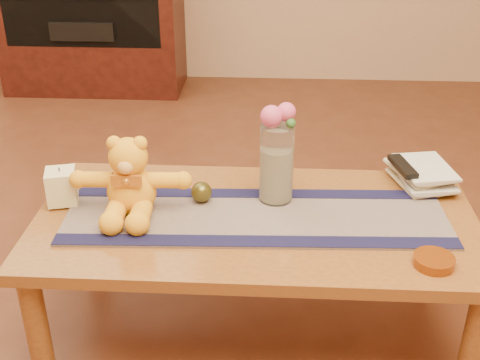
# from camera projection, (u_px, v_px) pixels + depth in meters

# --- Properties ---
(floor) EXTENTS (5.50, 5.50, 0.00)m
(floor) POSITION_uv_depth(u_px,v_px,m) (254.00, 327.00, 2.16)
(floor) COLOR #522717
(floor) RESTS_ON ground
(coffee_table_top) EXTENTS (1.40, 0.70, 0.04)m
(coffee_table_top) POSITION_uv_depth(u_px,v_px,m) (256.00, 222.00, 1.96)
(coffee_table_top) COLOR brown
(coffee_table_top) RESTS_ON floor
(table_leg_fl) EXTENTS (0.07, 0.07, 0.41)m
(table_leg_fl) POSITION_uv_depth(u_px,v_px,m) (38.00, 331.00, 1.84)
(table_leg_fl) COLOR brown
(table_leg_fl) RESTS_ON floor
(table_leg_fr) EXTENTS (0.07, 0.07, 0.41)m
(table_leg_fr) POSITION_uv_depth(u_px,v_px,m) (473.00, 348.00, 1.77)
(table_leg_fr) COLOR brown
(table_leg_fr) RESTS_ON floor
(table_leg_bl) EXTENTS (0.07, 0.07, 0.41)m
(table_leg_bl) POSITION_uv_depth(u_px,v_px,m) (90.00, 228.00, 2.35)
(table_leg_bl) COLOR brown
(table_leg_bl) RESTS_ON floor
(table_leg_br) EXTENTS (0.07, 0.07, 0.41)m
(table_leg_br) POSITION_uv_depth(u_px,v_px,m) (429.00, 238.00, 2.28)
(table_leg_br) COLOR brown
(table_leg_br) RESTS_ON floor
(persian_runner) EXTENTS (1.21, 0.40, 0.01)m
(persian_runner) POSITION_uv_depth(u_px,v_px,m) (256.00, 217.00, 1.94)
(persian_runner) COLOR #171E42
(persian_runner) RESTS_ON coffee_table_top
(runner_border_near) EXTENTS (1.20, 0.11, 0.00)m
(runner_border_near) POSITION_uv_depth(u_px,v_px,m) (256.00, 241.00, 1.81)
(runner_border_near) COLOR #121236
(runner_border_near) RESTS_ON persian_runner
(runner_border_far) EXTENTS (1.20, 0.11, 0.00)m
(runner_border_far) POSITION_uv_depth(u_px,v_px,m) (256.00, 193.00, 2.06)
(runner_border_far) COLOR #121236
(runner_border_far) RESTS_ON persian_runner
(teddy_bear) EXTENTS (0.36, 0.30, 0.24)m
(teddy_bear) POSITION_uv_depth(u_px,v_px,m) (130.00, 176.00, 1.92)
(teddy_bear) COLOR #FFAF20
(teddy_bear) RESTS_ON persian_runner
(pillar_candle) EXTENTS (0.11, 0.11, 0.11)m
(pillar_candle) POSITION_uv_depth(u_px,v_px,m) (62.00, 186.00, 1.99)
(pillar_candle) COLOR beige
(pillar_candle) RESTS_ON persian_runner
(candle_wick) EXTENTS (0.00, 0.00, 0.01)m
(candle_wick) POSITION_uv_depth(u_px,v_px,m) (59.00, 169.00, 1.96)
(candle_wick) COLOR black
(candle_wick) RESTS_ON pillar_candle
(glass_vase) EXTENTS (0.11, 0.11, 0.26)m
(glass_vase) POSITION_uv_depth(u_px,v_px,m) (277.00, 163.00, 1.97)
(glass_vase) COLOR silver
(glass_vase) RESTS_ON persian_runner
(potpourri_fill) EXTENTS (0.09, 0.09, 0.18)m
(potpourri_fill) POSITION_uv_depth(u_px,v_px,m) (276.00, 174.00, 1.99)
(potpourri_fill) COLOR beige
(potpourri_fill) RESTS_ON glass_vase
(rose_left) EXTENTS (0.07, 0.07, 0.07)m
(rose_left) POSITION_uv_depth(u_px,v_px,m) (272.00, 116.00, 1.89)
(rose_left) COLOR #D94C81
(rose_left) RESTS_ON glass_vase
(rose_right) EXTENTS (0.06, 0.06, 0.06)m
(rose_right) POSITION_uv_depth(u_px,v_px,m) (286.00, 112.00, 1.89)
(rose_right) COLOR #D94C81
(rose_right) RESTS_ON glass_vase
(blue_flower_back) EXTENTS (0.04, 0.04, 0.04)m
(blue_flower_back) POSITION_uv_depth(u_px,v_px,m) (281.00, 113.00, 1.93)
(blue_flower_back) COLOR #525FB3
(blue_flower_back) RESTS_ON glass_vase
(blue_flower_side) EXTENTS (0.04, 0.04, 0.04)m
(blue_flower_side) POSITION_uv_depth(u_px,v_px,m) (268.00, 117.00, 1.92)
(blue_flower_side) COLOR #525FB3
(blue_flower_side) RESTS_ON glass_vase
(leaf_sprig) EXTENTS (0.03, 0.03, 0.03)m
(leaf_sprig) POSITION_uv_depth(u_px,v_px,m) (291.00, 123.00, 1.88)
(leaf_sprig) COLOR #33662D
(leaf_sprig) RESTS_ON glass_vase
(bronze_ball) EXTENTS (0.07, 0.07, 0.07)m
(bronze_ball) POSITION_uv_depth(u_px,v_px,m) (201.00, 192.00, 2.00)
(bronze_ball) COLOR #464017
(bronze_ball) RESTS_ON persian_runner
(book_bottom) EXTENTS (0.22, 0.26, 0.02)m
(book_bottom) POSITION_uv_depth(u_px,v_px,m) (399.00, 184.00, 2.12)
(book_bottom) COLOR beige
(book_bottom) RESTS_ON coffee_table_top
(book_lower) EXTENTS (0.19, 0.25, 0.02)m
(book_lower) POSITION_uv_depth(u_px,v_px,m) (401.00, 180.00, 2.10)
(book_lower) COLOR beige
(book_lower) RESTS_ON book_bottom
(book_upper) EXTENTS (0.23, 0.27, 0.02)m
(book_upper) POSITION_uv_depth(u_px,v_px,m) (398.00, 174.00, 2.10)
(book_upper) COLOR beige
(book_upper) RESTS_ON book_lower
(book_top) EXTENTS (0.20, 0.25, 0.02)m
(book_top) POSITION_uv_depth(u_px,v_px,m) (402.00, 170.00, 2.09)
(book_top) COLOR beige
(book_top) RESTS_ON book_upper
(tv_remote) EXTENTS (0.08, 0.17, 0.02)m
(tv_remote) POSITION_uv_depth(u_px,v_px,m) (403.00, 166.00, 2.07)
(tv_remote) COLOR black
(tv_remote) RESTS_ON book_top
(amber_dish) EXTENTS (0.15, 0.15, 0.03)m
(amber_dish) POSITION_uv_depth(u_px,v_px,m) (434.00, 261.00, 1.71)
(amber_dish) COLOR #BF5914
(amber_dish) RESTS_ON coffee_table_top
(media_cabinet) EXTENTS (1.20, 0.50, 1.10)m
(media_cabinet) POSITION_uv_depth(u_px,v_px,m) (91.00, 9.00, 4.15)
(media_cabinet) COLOR black
(media_cabinet) RESTS_ON floor
(cabinet_cavity) EXTENTS (1.02, 0.03, 0.61)m
(cabinet_cavity) POSITION_uv_depth(u_px,v_px,m) (79.00, 0.00, 3.89)
(cabinet_cavity) COLOR black
(cabinet_cavity) RESTS_ON media_cabinet
(stereo_lower) EXTENTS (0.42, 0.28, 0.12)m
(stereo_lower) POSITION_uv_depth(u_px,v_px,m) (87.00, 27.00, 4.08)
(stereo_lower) COLOR black
(stereo_lower) RESTS_ON media_cabinet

